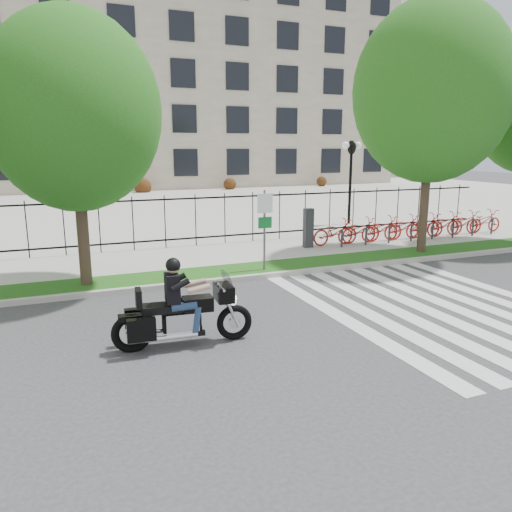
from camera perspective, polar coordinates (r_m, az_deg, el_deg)
name	(u,v)px	position (r m, az deg, el deg)	size (l,w,h in m)	color
ground	(257,332)	(11.01, 0.16, -8.68)	(120.00, 120.00, 0.00)	#353437
curb	(204,282)	(14.68, -5.98, -3.00)	(60.00, 0.20, 0.15)	#B1AFA6
grass_verge	(196,275)	(15.47, -6.87, -2.22)	(60.00, 1.50, 0.15)	#1E5515
sidewalk	(177,259)	(17.82, -9.03, -0.32)	(60.00, 3.50, 0.15)	#ADACA2
plaza	(115,206)	(34.94, -15.79, 5.56)	(80.00, 34.00, 0.10)	#ADACA2
crosswalk_stripes	(432,305)	(13.51, 19.52, -5.35)	(5.70, 8.00, 0.01)	silver
iron_fence	(165,222)	(19.31, -10.36, 3.86)	(30.00, 0.06, 2.00)	black
office_building	(84,84)	(54.88, -19.05, 18.10)	(60.00, 21.90, 20.15)	gray
lamp_post_right	(351,162)	(25.62, 10.81, 10.54)	(1.06, 0.70, 4.25)	black
street_tree_1	(74,112)	(14.49, -20.11, 15.20)	(4.59, 4.59, 7.35)	#3A2C1F
street_tree_2	(432,92)	(19.22, 19.51, 17.28)	(5.49, 5.49, 8.83)	#3A2C1F
bike_share_station	(413,226)	(22.04, 17.51, 3.25)	(10.05, 0.88, 1.50)	#2D2D33
sign_pole_regulatory	(265,220)	(15.48, 1.01, 4.18)	(0.50, 0.09, 2.50)	#59595B
motorcycle_rider	(183,311)	(10.18, -8.37, -6.21)	(2.87, 0.89, 2.21)	black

